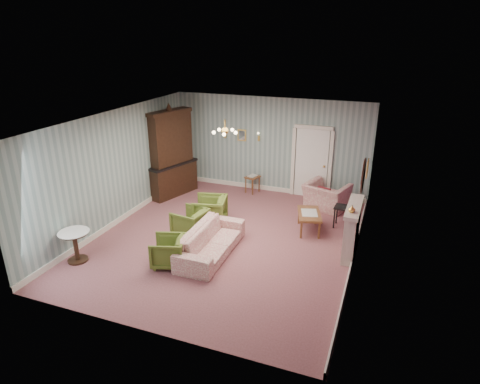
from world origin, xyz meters
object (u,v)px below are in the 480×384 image
at_px(sofa_chintz, 211,237).
at_px(fireplace, 352,229).
at_px(olive_chair_c, 210,209).
at_px(pedestal_table, 76,246).
at_px(wingback_chair, 327,192).
at_px(dresser, 171,151).
at_px(olive_chair_b, 190,221).
at_px(olive_chair_a, 168,250).
at_px(side_table_black, 341,217).
at_px(coffee_table, 309,222).

xyz_separation_m(sofa_chintz, fireplace, (2.91, 1.16, 0.15)).
xyz_separation_m(olive_chair_c, pedestal_table, (-1.94, -2.70, -0.06)).
relative_size(wingback_chair, dresser, 0.41).
bearing_deg(fireplace, olive_chair_b, -172.34).
relative_size(wingback_chair, pedestal_table, 1.58).
height_order(olive_chair_a, wingback_chair, wingback_chair).
bearing_deg(sofa_chintz, wingback_chair, -30.36).
bearing_deg(olive_chair_a, side_table_black, 116.95).
height_order(olive_chair_a, fireplace, fireplace).
bearing_deg(pedestal_table, olive_chair_b, 48.54).
bearing_deg(side_table_black, olive_chair_c, -162.20).
distance_m(olive_chair_a, fireplace, 4.05).
bearing_deg(pedestal_table, coffee_table, 36.13).
bearing_deg(side_table_black, pedestal_table, -144.05).
bearing_deg(pedestal_table, sofa_chintz, 26.81).
relative_size(olive_chair_c, sofa_chintz, 0.38).
relative_size(fireplace, pedestal_table, 1.97).
xyz_separation_m(olive_chair_c, fireplace, (3.57, -0.22, 0.17)).
bearing_deg(wingback_chair, dresser, 25.05).
height_order(wingback_chair, dresser, dresser).
xyz_separation_m(fireplace, side_table_black, (-0.37, 1.25, -0.30)).
bearing_deg(fireplace, coffee_table, 146.25).
xyz_separation_m(sofa_chintz, coffee_table, (1.80, 1.90, -0.18)).
distance_m(dresser, coffee_table, 4.66).
bearing_deg(wingback_chair, sofa_chintz, 78.62).
relative_size(olive_chair_a, wingback_chair, 0.63).
xyz_separation_m(sofa_chintz, wingback_chair, (1.97, 3.48, 0.07)).
distance_m(olive_chair_a, pedestal_table, 2.03).
bearing_deg(olive_chair_a, coffee_table, 119.37).
height_order(fireplace, side_table_black, fireplace).
bearing_deg(fireplace, sofa_chintz, -158.18).
bearing_deg(olive_chair_b, pedestal_table, -33.26).
bearing_deg(fireplace, dresser, 162.32).
height_order(dresser, coffee_table, dresser).
relative_size(wingback_chair, side_table_black, 1.98).
height_order(olive_chair_b, olive_chair_c, olive_chair_c).
height_order(olive_chair_c, coffee_table, olive_chair_c).
bearing_deg(olive_chair_b, olive_chair_a, 16.57).
height_order(olive_chair_c, side_table_black, olive_chair_c).
bearing_deg(wingback_chair, pedestal_table, 64.47).
bearing_deg(dresser, olive_chair_c, -20.68).
height_order(wingback_chair, coffee_table, wingback_chair).
relative_size(wingback_chair, coffee_table, 1.17).
height_order(wingback_chair, pedestal_table, wingback_chair).
distance_m(olive_chair_b, coffee_table, 2.94).
height_order(olive_chair_b, wingback_chair, wingback_chair).
distance_m(wingback_chair, coffee_table, 1.60).
bearing_deg(olive_chair_c, side_table_black, 94.15).
height_order(olive_chair_c, fireplace, fireplace).
distance_m(wingback_chair, side_table_black, 1.23).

